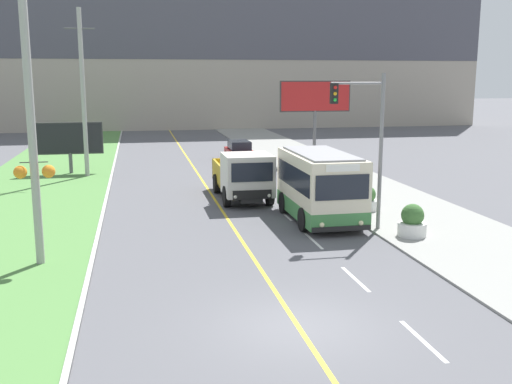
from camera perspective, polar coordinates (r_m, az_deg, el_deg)
name	(u,v)px	position (r m, az deg, el deg)	size (l,w,h in m)	color
ground_plane	(298,326)	(15.80, 4.04, -12.66)	(300.00, 300.00, 0.00)	#56565B
lane_marking_centre	(298,310)	(16.81, 4.04, -11.15)	(2.88, 140.00, 0.01)	gold
apartment_block_background	(165,30)	(76.84, -8.67, 14.97)	(80.00, 8.04, 23.85)	#A89E8E
city_bus	(320,187)	(26.49, 6.13, 0.51)	(2.66, 5.90, 3.08)	beige
dump_truck	(245,177)	(30.48, -1.09, 1.44)	(2.47, 6.46, 2.56)	black
car_distant	(240,151)	(46.45, -1.58, 3.95)	(1.80, 4.30, 1.45)	maroon
utility_pole_near	(30,112)	(21.07, -20.71, 7.17)	(1.80, 0.44, 11.05)	#9E9E99
utility_pole_far	(83,93)	(39.64, -16.14, 9.04)	(1.80, 0.28, 10.51)	#9E9E99
traffic_light_mast	(367,133)	(24.69, 10.57, 5.56)	(2.28, 0.32, 6.46)	slate
billboard_large	(315,100)	(44.44, 5.66, 8.76)	(5.29, 0.24, 6.04)	#59595B
billboard_small	(69,139)	(41.32, -17.35, 4.82)	(4.29, 0.24, 3.39)	#59595B
planter_round_near	(412,222)	(24.56, 14.66, -2.78)	(1.13, 1.13, 1.30)	silver
planter_round_second	(367,200)	(28.83, 10.53, -0.72)	(1.01, 1.01, 1.17)	silver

